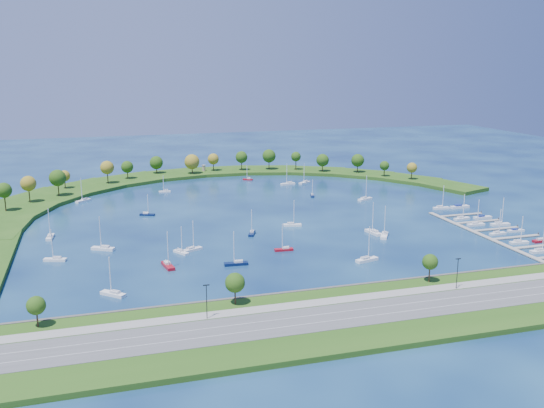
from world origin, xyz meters
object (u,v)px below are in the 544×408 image
object	(u,v)px
moored_boat_0	(292,224)
moored_boat_19	(312,195)
moored_boat_18	(305,182)
moored_boat_10	(147,214)
moored_boat_20	(236,263)
docked_boat_7	(500,224)
moored_boat_17	(113,293)
moored_boat_14	(284,249)
moored_boat_6	(365,198)
docked_boat_8	(462,218)
docked_boat_0	(541,250)
docked_boat_2	(519,242)
moored_boat_2	(367,259)
docked_boat_11	(459,207)
moored_boat_16	(55,259)
docked_boat_5	(516,230)
moored_boat_5	(248,179)
moored_boat_12	(103,248)
docked_boat_10	(441,207)
moored_boat_4	(192,249)
moored_boat_7	(373,232)
dock_system	(497,234)
docked_boat_4	(498,233)
moored_boat_13	(165,191)
moored_boat_21	(181,251)
docked_boat_6	(476,224)
moored_boat_3	(168,265)
harbor_tower	(204,168)
moored_boat_1	(252,233)
moored_boat_9	(384,235)
moored_boat_8	(50,236)
docked_boat_3	(542,240)
moored_boat_15	(83,200)
moored_boat_11	(288,183)

from	to	relation	value
moored_boat_0	moored_boat_19	size ratio (longest dim) A/B	1.23
moored_boat_18	moored_boat_10	bearing A→B (deg)	-3.96
moored_boat_0	moored_boat_20	world-z (taller)	moored_boat_20
docked_boat_7	moored_boat_17	bearing A→B (deg)	-161.54
moored_boat_19	moored_boat_14	bearing A→B (deg)	-11.66
moored_boat_6	docked_boat_8	distance (m)	56.67
docked_boat_0	docked_boat_2	distance (m)	12.45
moored_boat_2	docked_boat_11	bearing A→B (deg)	23.33
moored_boat_18	docked_boat_0	world-z (taller)	docked_boat_0
moored_boat_16	docked_boat_5	world-z (taller)	moored_boat_16
moored_boat_2	docked_boat_2	bearing A→B (deg)	-12.32
moored_boat_5	moored_boat_12	bearing A→B (deg)	86.54
moored_boat_12	docked_boat_10	world-z (taller)	moored_boat_12
moored_boat_4	docked_boat_0	bearing A→B (deg)	-42.41
moored_boat_7	moored_boat_12	distance (m)	111.94
moored_boat_20	docked_boat_2	size ratio (longest dim) A/B	1.10
dock_system	docked_boat_8	distance (m)	26.03
moored_boat_16	docked_boat_0	world-z (taller)	docked_boat_0
moored_boat_17	docked_boat_4	bearing A→B (deg)	-128.44
moored_boat_13	moored_boat_21	distance (m)	115.45
moored_boat_4	docked_boat_7	size ratio (longest dim) A/B	0.93
moored_boat_16	moored_boat_20	world-z (taller)	moored_boat_20
docked_boat_6	docked_boat_7	xyz separation A→B (m)	(10.49, -3.01, 0.03)
moored_boat_19	moored_boat_3	bearing A→B (deg)	-28.39
harbor_tower	moored_boat_1	xyz separation A→B (m)	(-6.47, -147.75, -3.21)
moored_boat_2	docked_boat_7	xyz separation A→B (m)	(79.27, 28.67, -0.01)
moored_boat_19	moored_boat_9	bearing A→B (deg)	16.08
moored_boat_5	moored_boat_21	distance (m)	150.42
moored_boat_1	docked_boat_2	distance (m)	109.46
moored_boat_3	moored_boat_17	world-z (taller)	moored_boat_3
moored_boat_8	docked_boat_4	distance (m)	188.88
moored_boat_3	docked_boat_3	world-z (taller)	moored_boat_3
docked_boat_5	docked_boat_10	distance (m)	46.70
moored_boat_3	moored_boat_15	world-z (taller)	moored_boat_3
harbor_tower	moored_boat_9	size ratio (longest dim) A/B	0.30
moored_boat_3	docked_boat_6	distance (m)	141.02
moored_boat_19	docked_boat_10	distance (m)	69.18
moored_boat_18	docked_boat_5	distance (m)	137.52
moored_boat_16	docked_boat_0	size ratio (longest dim) A/B	0.94
docked_boat_5	docked_boat_3	bearing A→B (deg)	-88.36
moored_boat_1	moored_boat_3	distance (m)	51.12
moored_boat_2	docked_boat_10	bearing A→B (deg)	27.44
moored_boat_10	moored_boat_13	size ratio (longest dim) A/B	1.10
moored_boat_5	moored_boat_13	distance (m)	58.48
moored_boat_4	docked_boat_3	bearing A→B (deg)	-36.61
docked_boat_0	docked_boat_2	xyz separation A→B (m)	(0.02, 12.45, -0.04)
docked_boat_11	moored_boat_11	bearing A→B (deg)	125.68
docked_boat_3	harbor_tower	bearing A→B (deg)	117.91
moored_boat_14	moored_boat_20	xyz separation A→B (m)	(-21.82, -11.42, 0.05)
moored_boat_15	docked_boat_5	size ratio (longest dim) A/B	1.71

